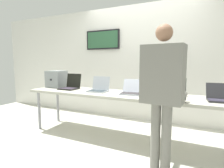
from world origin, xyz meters
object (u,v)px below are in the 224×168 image
(equipment_box, at_px, (57,79))
(laptop_station_2, at_px, (132,91))
(workbench, at_px, (120,96))
(laptop_station_4, at_px, (221,97))
(laptop_station_0, at_px, (71,86))
(laptop_station_3, at_px, (173,93))
(coffee_mug, at_px, (176,98))
(person, at_px, (163,85))
(laptop_station_1, at_px, (99,88))

(equipment_box, distance_m, laptop_station_2, 1.61)
(workbench, xyz_separation_m, laptop_station_4, (1.39, 0.03, 0.10))
(workbench, height_order, laptop_station_0, laptop_station_0)
(laptop_station_3, bearing_deg, laptop_station_4, -1.23)
(laptop_station_0, xyz_separation_m, laptop_station_2, (1.21, -0.01, -0.01))
(laptop_station_3, bearing_deg, coffee_mug, -75.54)
(person, bearing_deg, laptop_station_0, 159.45)
(laptop_station_1, bearing_deg, person, -28.76)
(coffee_mug, bearing_deg, laptop_station_2, 157.59)
(equipment_box, xyz_separation_m, laptop_station_3, (2.22, -0.08, -0.10))
(laptop_station_2, distance_m, laptop_station_3, 0.62)
(workbench, distance_m, laptop_station_2, 0.21)
(person, bearing_deg, equipment_box, 161.35)
(laptop_station_3, bearing_deg, laptop_station_0, 179.69)
(laptop_station_0, bearing_deg, laptop_station_3, -0.31)
(coffee_mug, bearing_deg, workbench, 164.03)
(workbench, relative_size, coffee_mug, 34.61)
(equipment_box, xyz_separation_m, laptop_station_0, (0.39, -0.07, -0.10))
(laptop_station_2, height_order, person, person)
(coffee_mug, bearing_deg, equipment_box, 170.97)
(workbench, relative_size, laptop_station_3, 9.23)
(coffee_mug, bearing_deg, laptop_station_4, 28.13)
(laptop_station_0, xyz_separation_m, laptop_station_3, (1.83, -0.01, -0.00))
(equipment_box, height_order, laptop_station_3, equipment_box)
(laptop_station_0, relative_size, laptop_station_2, 0.89)
(laptop_station_0, bearing_deg, laptop_station_4, -0.54)
(laptop_station_0, xyz_separation_m, person, (1.79, -0.67, 0.18))
(laptop_station_1, xyz_separation_m, laptop_station_2, (0.59, 0.02, -0.01))
(laptop_station_2, bearing_deg, person, -48.65)
(workbench, distance_m, coffee_mug, 0.91)
(laptop_station_0, distance_m, laptop_station_2, 1.21)
(laptop_station_0, height_order, laptop_station_3, laptop_station_0)
(workbench, bearing_deg, laptop_station_3, 2.76)
(laptop_station_4, bearing_deg, laptop_station_0, 179.46)
(person, bearing_deg, coffee_mug, 72.93)
(laptop_station_0, bearing_deg, coffee_mug, -8.93)
(laptop_station_2, xyz_separation_m, laptop_station_3, (0.62, 0.00, 0.01))
(laptop_station_0, relative_size, laptop_station_3, 0.92)
(workbench, bearing_deg, coffee_mug, -15.97)
(workbench, relative_size, laptop_station_4, 9.05)
(equipment_box, relative_size, laptop_station_3, 0.93)
(laptop_station_0, relative_size, laptop_station_4, 0.90)
(laptop_station_2, bearing_deg, coffee_mug, -22.41)
(laptop_station_1, bearing_deg, laptop_station_4, 0.20)
(equipment_box, relative_size, person, 0.20)
(laptop_station_0, distance_m, person, 1.92)
(person, bearing_deg, laptop_station_4, 45.76)
(workbench, bearing_deg, equipment_box, 175.39)
(laptop_station_1, distance_m, person, 1.34)
(laptop_station_3, distance_m, person, 0.69)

